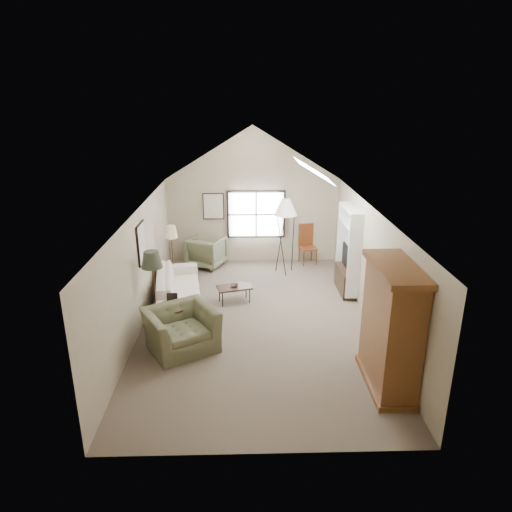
{
  "coord_description": "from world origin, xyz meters",
  "views": [
    {
      "loc": [
        -0.26,
        -9.11,
        4.74
      ],
      "look_at": [
        0.0,
        0.4,
        1.4
      ],
      "focal_mm": 32.0,
      "sensor_mm": 36.0,
      "label": 1
    }
  ],
  "objects_px": {
    "sofa": "(179,287)",
    "armchair_far": "(207,252)",
    "coffee_table": "(235,294)",
    "armchair_near": "(181,329)",
    "side_table": "(174,320)",
    "armoire": "(391,327)",
    "side_chair": "(308,244)"
  },
  "relations": [
    {
      "from": "armoire",
      "to": "side_chair",
      "type": "distance_m",
      "value": 6.15
    },
    {
      "from": "side_table",
      "to": "side_chair",
      "type": "relative_size",
      "value": 0.55
    },
    {
      "from": "armchair_near",
      "to": "sofa",
      "type": "bearing_deg",
      "value": 68.95
    },
    {
      "from": "sofa",
      "to": "armchair_near",
      "type": "height_order",
      "value": "armchair_near"
    },
    {
      "from": "armchair_near",
      "to": "side_chair",
      "type": "height_order",
      "value": "side_chair"
    },
    {
      "from": "coffee_table",
      "to": "side_table",
      "type": "bearing_deg",
      "value": -129.27
    },
    {
      "from": "side_table",
      "to": "armoire",
      "type": "bearing_deg",
      "value": -25.5
    },
    {
      "from": "armoire",
      "to": "side_table",
      "type": "xyz_separation_m",
      "value": [
        -3.93,
        1.87,
        -0.78
      ]
    },
    {
      "from": "armchair_near",
      "to": "coffee_table",
      "type": "bearing_deg",
      "value": 34.65
    },
    {
      "from": "sofa",
      "to": "coffee_table",
      "type": "relative_size",
      "value": 3.19
    },
    {
      "from": "sofa",
      "to": "armchair_far",
      "type": "height_order",
      "value": "armchair_far"
    },
    {
      "from": "sofa",
      "to": "side_table",
      "type": "distance_m",
      "value": 1.6
    },
    {
      "from": "coffee_table",
      "to": "armchair_far",
      "type": "bearing_deg",
      "value": 108.52
    },
    {
      "from": "sofa",
      "to": "side_table",
      "type": "relative_size",
      "value": 3.99
    },
    {
      "from": "coffee_table",
      "to": "armchair_near",
      "type": "bearing_deg",
      "value": -115.45
    },
    {
      "from": "armchair_near",
      "to": "side_table",
      "type": "distance_m",
      "value": 0.64
    },
    {
      "from": "armoire",
      "to": "armchair_far",
      "type": "distance_m",
      "value": 6.96
    },
    {
      "from": "side_chair",
      "to": "armchair_far",
      "type": "bearing_deg",
      "value": 169.29
    },
    {
      "from": "side_chair",
      "to": "armoire",
      "type": "bearing_deg",
      "value": -98.36
    },
    {
      "from": "sofa",
      "to": "armchair_far",
      "type": "relative_size",
      "value": 2.69
    },
    {
      "from": "armchair_far",
      "to": "armoire",
      "type": "bearing_deg",
      "value": 143.69
    },
    {
      "from": "armchair_near",
      "to": "side_table",
      "type": "height_order",
      "value": "armchair_near"
    },
    {
      "from": "armoire",
      "to": "sofa",
      "type": "height_order",
      "value": "armoire"
    },
    {
      "from": "armchair_near",
      "to": "side_table",
      "type": "xyz_separation_m",
      "value": [
        -0.24,
        0.59,
        -0.09
      ]
    },
    {
      "from": "armoire",
      "to": "coffee_table",
      "type": "xyz_separation_m",
      "value": [
        -2.68,
        3.4,
        -0.89
      ]
    },
    {
      "from": "armchair_far",
      "to": "coffee_table",
      "type": "relative_size",
      "value": 1.18
    },
    {
      "from": "armchair_far",
      "to": "side_table",
      "type": "bearing_deg",
      "value": 107.5
    },
    {
      "from": "sofa",
      "to": "side_chair",
      "type": "xyz_separation_m",
      "value": [
        3.49,
        2.63,
        0.21
      ]
    },
    {
      "from": "side_table",
      "to": "armchair_near",
      "type": "bearing_deg",
      "value": -67.78
    },
    {
      "from": "armchair_near",
      "to": "armoire",
      "type": "bearing_deg",
      "value": -49.11
    },
    {
      "from": "armoire",
      "to": "armchair_far",
      "type": "height_order",
      "value": "armoire"
    },
    {
      "from": "armoire",
      "to": "side_chair",
      "type": "height_order",
      "value": "armoire"
    }
  ]
}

